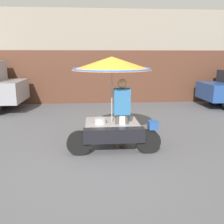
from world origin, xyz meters
The scene contains 4 objects.
ground_plane centered at (0.00, 0.00, 0.00)m, with size 36.00×36.00×0.00m, color #56565B.
shopfront_building centered at (0.00, 7.52, 2.08)m, with size 28.00×2.06×4.19m.
vendor_motorcycle_cart centered at (0.31, 0.85, 1.67)m, with size 2.11×1.88×2.15m.
vendor_person centered at (0.52, 0.69, 0.93)m, with size 0.38×0.22×1.65m.
Camera 1 is at (-0.18, -5.00, 2.17)m, focal length 40.00 mm.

